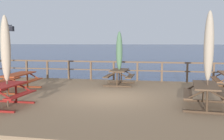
{
  "coord_description": "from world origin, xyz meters",
  "views": [
    {
      "loc": [
        2.16,
        -10.22,
        2.8
      ],
      "look_at": [
        0.0,
        0.72,
        1.63
      ],
      "focal_mm": 42.92,
      "sensor_mm": 36.0,
      "label": 1
    }
  ],
  "objects_px": {
    "patio_umbrella_tall_mid_left": "(209,47)",
    "picnic_table_back_left": "(205,90)",
    "picnic_table_back_right": "(119,74)",
    "lamp_post_hooked": "(10,43)",
    "picnic_table_mid_centre": "(18,78)",
    "patio_umbrella_tall_back_left": "(6,49)",
    "picnic_table_front_left": "(5,91)",
    "patio_umbrella_short_front": "(119,51)"
  },
  "relations": [
    {
      "from": "patio_umbrella_tall_mid_left",
      "to": "picnic_table_back_left",
      "type": "bearing_deg",
      "value": 124.63
    },
    {
      "from": "picnic_table_back_right",
      "to": "patio_umbrella_tall_mid_left",
      "type": "bearing_deg",
      "value": -48.84
    },
    {
      "from": "picnic_table_back_left",
      "to": "patio_umbrella_tall_mid_left",
      "type": "xyz_separation_m",
      "value": [
        0.05,
        -0.08,
        1.46
      ]
    },
    {
      "from": "picnic_table_back_right",
      "to": "lamp_post_hooked",
      "type": "xyz_separation_m",
      "value": [
        -6.61,
        0.86,
        1.56
      ]
    },
    {
      "from": "picnic_table_mid_centre",
      "to": "patio_umbrella_tall_back_left",
      "type": "relative_size",
      "value": 0.71
    },
    {
      "from": "picnic_table_mid_centre",
      "to": "picnic_table_back_left",
      "type": "bearing_deg",
      "value": -11.43
    },
    {
      "from": "picnic_table_back_left",
      "to": "patio_umbrella_tall_mid_left",
      "type": "relative_size",
      "value": 0.66
    },
    {
      "from": "picnic_table_back_right",
      "to": "picnic_table_front_left",
      "type": "bearing_deg",
      "value": -118.62
    },
    {
      "from": "picnic_table_back_left",
      "to": "patio_umbrella_short_front",
      "type": "xyz_separation_m",
      "value": [
        -3.61,
        4.12,
        1.16
      ]
    },
    {
      "from": "picnic_table_front_left",
      "to": "lamp_post_hooked",
      "type": "xyz_separation_m",
      "value": [
        -3.67,
        6.25,
        1.56
      ]
    },
    {
      "from": "patio_umbrella_short_front",
      "to": "patio_umbrella_tall_mid_left",
      "type": "xyz_separation_m",
      "value": [
        3.66,
        -4.2,
        0.3
      ]
    },
    {
      "from": "picnic_table_mid_centre",
      "to": "lamp_post_hooked",
      "type": "bearing_deg",
      "value": 125.99
    },
    {
      "from": "patio_umbrella_tall_mid_left",
      "to": "lamp_post_hooked",
      "type": "distance_m",
      "value": 11.44
    },
    {
      "from": "picnic_table_front_left",
      "to": "picnic_table_mid_centre",
      "type": "xyz_separation_m",
      "value": [
        -1.2,
        2.85,
        0.01
      ]
    },
    {
      "from": "patio_umbrella_tall_mid_left",
      "to": "lamp_post_hooked",
      "type": "xyz_separation_m",
      "value": [
        -10.27,
        5.05,
        0.09
      ]
    },
    {
      "from": "patio_umbrella_tall_mid_left",
      "to": "patio_umbrella_tall_back_left",
      "type": "bearing_deg",
      "value": -169.97
    },
    {
      "from": "patio_umbrella_short_front",
      "to": "patio_umbrella_tall_mid_left",
      "type": "height_order",
      "value": "patio_umbrella_tall_mid_left"
    },
    {
      "from": "patio_umbrella_short_front",
      "to": "picnic_table_mid_centre",
      "type": "bearing_deg",
      "value": -148.33
    },
    {
      "from": "picnic_table_mid_centre",
      "to": "patio_umbrella_tall_back_left",
      "type": "height_order",
      "value": "patio_umbrella_tall_back_left"
    },
    {
      "from": "patio_umbrella_tall_back_left",
      "to": "patio_umbrella_tall_mid_left",
      "type": "xyz_separation_m",
      "value": [
        6.56,
        1.16,
        0.08
      ]
    },
    {
      "from": "patio_umbrella_tall_back_left",
      "to": "patio_umbrella_tall_mid_left",
      "type": "height_order",
      "value": "patio_umbrella_tall_mid_left"
    },
    {
      "from": "picnic_table_front_left",
      "to": "picnic_table_back_right",
      "type": "distance_m",
      "value": 6.14
    },
    {
      "from": "picnic_table_mid_centre",
      "to": "patio_umbrella_tall_mid_left",
      "type": "xyz_separation_m",
      "value": [
        7.8,
        -1.64,
        1.46
      ]
    },
    {
      "from": "picnic_table_mid_centre",
      "to": "patio_umbrella_short_front",
      "type": "bearing_deg",
      "value": 31.67
    },
    {
      "from": "patio_umbrella_tall_mid_left",
      "to": "picnic_table_front_left",
      "type": "bearing_deg",
      "value": -169.62
    },
    {
      "from": "picnic_table_back_left",
      "to": "picnic_table_mid_centre",
      "type": "relative_size",
      "value": 0.98
    },
    {
      "from": "picnic_table_back_left",
      "to": "patio_umbrella_short_front",
      "type": "distance_m",
      "value": 5.6
    },
    {
      "from": "picnic_table_front_left",
      "to": "patio_umbrella_tall_mid_left",
      "type": "bearing_deg",
      "value": 10.38
    },
    {
      "from": "patio_umbrella_tall_back_left",
      "to": "picnic_table_mid_centre",
      "type": "bearing_deg",
      "value": 113.91
    },
    {
      "from": "picnic_table_front_left",
      "to": "patio_umbrella_tall_mid_left",
      "type": "xyz_separation_m",
      "value": [
        6.6,
        1.21,
        1.47
      ]
    },
    {
      "from": "picnic_table_back_right",
      "to": "picnic_table_mid_centre",
      "type": "relative_size",
      "value": 0.78
    },
    {
      "from": "picnic_table_back_left",
      "to": "picnic_table_mid_centre",
      "type": "height_order",
      "value": "same"
    },
    {
      "from": "picnic_table_front_left",
      "to": "patio_umbrella_tall_mid_left",
      "type": "relative_size",
      "value": 0.52
    },
    {
      "from": "picnic_table_back_right",
      "to": "patio_umbrella_short_front",
      "type": "height_order",
      "value": "patio_umbrella_short_front"
    },
    {
      "from": "picnic_table_back_right",
      "to": "lamp_post_hooked",
      "type": "height_order",
      "value": "lamp_post_hooked"
    },
    {
      "from": "picnic_table_mid_centre",
      "to": "lamp_post_hooked",
      "type": "distance_m",
      "value": 4.48
    },
    {
      "from": "picnic_table_front_left",
      "to": "patio_umbrella_tall_back_left",
      "type": "bearing_deg",
      "value": 49.84
    },
    {
      "from": "picnic_table_back_left",
      "to": "patio_umbrella_short_front",
      "type": "height_order",
      "value": "patio_umbrella_short_front"
    },
    {
      "from": "picnic_table_back_left",
      "to": "patio_umbrella_tall_back_left",
      "type": "height_order",
      "value": "patio_umbrella_tall_back_left"
    },
    {
      "from": "patio_umbrella_short_front",
      "to": "lamp_post_hooked",
      "type": "distance_m",
      "value": 6.68
    },
    {
      "from": "patio_umbrella_tall_back_left",
      "to": "picnic_table_back_left",
      "type": "bearing_deg",
      "value": 10.76
    },
    {
      "from": "picnic_table_front_left",
      "to": "picnic_table_back_left",
      "type": "distance_m",
      "value": 6.67
    }
  ]
}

